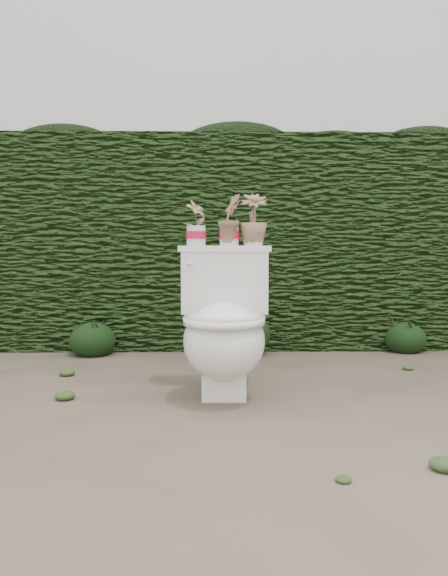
{
  "coord_description": "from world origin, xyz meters",
  "views": [
    {
      "loc": [
        -0.25,
        -2.99,
        0.76
      ],
      "look_at": [
        -0.19,
        0.0,
        0.55
      ],
      "focal_mm": 35.0,
      "sensor_mm": 36.0,
      "label": 1
    }
  ],
  "objects_px": {
    "potted_plant_center": "(229,221)",
    "toilet": "(224,328)",
    "potted_plant_right": "(253,221)",
    "potted_plant_left": "(196,224)"
  },
  "relations": [
    {
      "from": "potted_plant_left",
      "to": "potted_plant_right",
      "type": "distance_m",
      "value": 0.31
    },
    {
      "from": "toilet",
      "to": "potted_plant_left",
      "type": "height_order",
      "value": "potted_plant_left"
    },
    {
      "from": "toilet",
      "to": "potted_plant_center",
      "type": "relative_size",
      "value": 2.88
    },
    {
      "from": "potted_plant_center",
      "to": "potted_plant_right",
      "type": "bearing_deg",
      "value": -80.06
    },
    {
      "from": "potted_plant_center",
      "to": "potted_plant_right",
      "type": "relative_size",
      "value": 0.99
    },
    {
      "from": "potted_plant_right",
      "to": "potted_plant_center",
      "type": "bearing_deg",
      "value": 176.92
    },
    {
      "from": "toilet",
      "to": "potted_plant_center",
      "type": "xyz_separation_m",
      "value": [
        0.03,
        0.24,
        0.56
      ]
    },
    {
      "from": "potted_plant_left",
      "to": "potted_plant_right",
      "type": "xyz_separation_m",
      "value": [
        0.31,
        -0.01,
        0.02
      ]
    },
    {
      "from": "potted_plant_center",
      "to": "toilet",
      "type": "bearing_deg",
      "value": -175.96
    },
    {
      "from": "potted_plant_center",
      "to": "potted_plant_right",
      "type": "height_order",
      "value": "potted_plant_right"
    }
  ]
}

